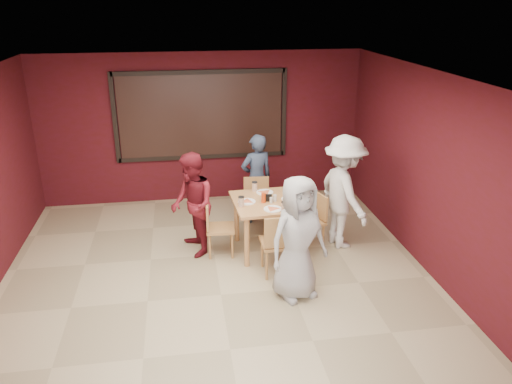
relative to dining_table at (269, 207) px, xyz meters
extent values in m
plane|color=tan|center=(-0.85, -1.15, -0.73)|extent=(7.00, 7.00, 0.00)
cube|color=black|center=(-0.85, 2.30, 0.92)|extent=(3.00, 0.02, 1.50)
cube|color=#AF8147|center=(0.00, 0.00, 0.09)|extent=(1.11, 1.11, 0.04)
cylinder|color=#AF8147|center=(-0.44, 0.40, -0.33)|extent=(0.08, 0.08, 0.79)
cylinder|color=#AF8147|center=(0.40, 0.45, -0.33)|extent=(0.08, 0.08, 0.79)
cylinder|color=#AF8147|center=(-0.40, -0.44, -0.33)|extent=(0.08, 0.08, 0.79)
cylinder|color=#AF8147|center=(0.45, -0.40, -0.33)|extent=(0.08, 0.08, 0.79)
cylinder|color=white|center=(0.00, -0.33, 0.11)|extent=(0.27, 0.27, 0.01)
cone|color=#EF9B54|center=(0.00, -0.33, 0.13)|extent=(0.24, 0.24, 0.02)
cylinder|color=beige|center=(0.15, -0.43, 0.18)|extent=(0.09, 0.09, 0.14)
cylinder|color=black|center=(0.15, -0.43, 0.25)|extent=(0.09, 0.09, 0.01)
cylinder|color=white|center=(0.00, 0.33, 0.11)|extent=(0.27, 0.27, 0.01)
cone|color=#EF9B54|center=(0.00, 0.33, 0.13)|extent=(0.24, 0.24, 0.02)
cylinder|color=beige|center=(-0.15, 0.44, 0.18)|extent=(0.09, 0.09, 0.14)
cylinder|color=black|center=(-0.15, 0.44, 0.25)|extent=(0.09, 0.09, 0.01)
cylinder|color=white|center=(-0.33, 0.00, 0.11)|extent=(0.27, 0.27, 0.01)
cone|color=#EF9B54|center=(-0.33, 0.00, 0.13)|extent=(0.24, 0.24, 0.02)
cylinder|color=beige|center=(-0.44, -0.14, 0.18)|extent=(0.09, 0.09, 0.14)
cylinder|color=black|center=(-0.44, -0.14, 0.25)|extent=(0.09, 0.09, 0.01)
cylinder|color=white|center=(0.33, 0.00, 0.11)|extent=(0.27, 0.27, 0.01)
cone|color=#EF9B54|center=(0.33, 0.00, 0.13)|extent=(0.24, 0.24, 0.02)
cylinder|color=beige|center=(0.44, 0.15, 0.18)|extent=(0.09, 0.09, 0.14)
cylinder|color=black|center=(0.44, 0.15, 0.25)|extent=(0.09, 0.09, 0.01)
cylinder|color=beige|center=(0.09, -0.03, 0.16)|extent=(0.06, 0.06, 0.10)
cylinder|color=beige|center=(0.02, -0.09, 0.15)|extent=(0.05, 0.05, 0.08)
cylinder|color=#B8350D|center=(-0.09, -0.05, 0.18)|extent=(0.07, 0.07, 0.15)
cube|color=black|center=(-0.01, -0.01, 0.16)|extent=(0.12, 0.07, 0.10)
cube|color=#A27F3F|center=(0.00, -0.68, -0.26)|extent=(0.46, 0.46, 0.04)
cylinder|color=#A27F3F|center=(0.19, -0.50, -0.50)|extent=(0.04, 0.04, 0.45)
cylinder|color=#A27F3F|center=(-0.18, -0.50, -0.50)|extent=(0.04, 0.04, 0.45)
cylinder|color=#A27F3F|center=(0.19, -0.87, -0.50)|extent=(0.04, 0.04, 0.45)
cylinder|color=#A27F3F|center=(-0.18, -0.87, -0.50)|extent=(0.04, 0.04, 0.45)
cube|color=#A27F3F|center=(0.01, -0.89, 0.00)|extent=(0.46, 0.04, 0.44)
cube|color=#A27F3F|center=(-0.05, 0.76, -0.29)|extent=(0.46, 0.46, 0.04)
cylinder|color=#A27F3F|center=(-0.24, 0.60, -0.52)|extent=(0.04, 0.04, 0.41)
cylinder|color=#A27F3F|center=(0.11, 0.58, -0.52)|extent=(0.04, 0.04, 0.41)
cylinder|color=#A27F3F|center=(-0.21, 0.95, -0.52)|extent=(0.04, 0.04, 0.41)
cylinder|color=#A27F3F|center=(0.13, 0.92, -0.52)|extent=(0.04, 0.04, 0.41)
cube|color=#A27F3F|center=(-0.04, 0.95, -0.05)|extent=(0.43, 0.07, 0.40)
cube|color=#A27F3F|center=(-0.74, 0.00, -0.30)|extent=(0.45, 0.45, 0.04)
cylinder|color=#A27F3F|center=(-0.58, -0.18, -0.52)|extent=(0.04, 0.04, 0.41)
cylinder|color=#A27F3F|center=(-0.56, 0.16, -0.52)|extent=(0.04, 0.04, 0.41)
cylinder|color=#A27F3F|center=(-0.92, -0.16, -0.52)|extent=(0.04, 0.04, 0.41)
cylinder|color=#A27F3F|center=(-0.90, 0.18, -0.52)|extent=(0.04, 0.04, 0.41)
cube|color=#A27F3F|center=(-0.93, 0.01, -0.06)|extent=(0.06, 0.42, 0.40)
cube|color=#A27F3F|center=(0.64, 0.01, -0.30)|extent=(0.53, 0.53, 0.04)
cylinder|color=#A27F3F|center=(0.43, 0.12, -0.52)|extent=(0.04, 0.04, 0.41)
cylinder|color=#A27F3F|center=(0.53, -0.21, -0.52)|extent=(0.04, 0.04, 0.41)
cylinder|color=#A27F3F|center=(0.75, 0.22, -0.52)|extent=(0.04, 0.04, 0.41)
cylinder|color=#A27F3F|center=(0.85, -0.10, -0.52)|extent=(0.04, 0.04, 0.41)
cube|color=#A27F3F|center=(0.82, 0.06, -0.06)|extent=(0.16, 0.41, 0.40)
imported|color=#AAAAAA|center=(0.14, -1.30, 0.11)|extent=(0.95, 0.78, 1.67)
imported|color=#323F59|center=(0.00, 1.13, 0.06)|extent=(0.65, 0.52, 1.57)
imported|color=maroon|center=(-1.14, 0.11, 0.07)|extent=(0.74, 0.88, 1.59)
imported|color=white|center=(1.18, 0.00, 0.17)|extent=(0.89, 1.27, 1.79)
camera|label=1|loc=(-1.28, -6.83, 2.98)|focal=35.00mm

